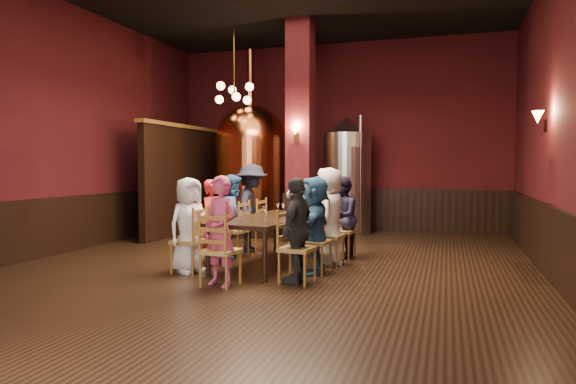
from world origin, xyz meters
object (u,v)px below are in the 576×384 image
(person_0, at_px, (189,225))
(person_1, at_px, (213,222))
(copper_kettle, at_px, (251,167))
(steel_vessel, at_px, (347,175))
(dining_table, at_px, (271,221))
(rose_vase, at_px, (293,197))
(person_2, at_px, (234,216))

(person_0, xyz_separation_m, person_1, (0.07, 0.67, -0.02))
(person_1, bearing_deg, copper_kettle, 26.68)
(steel_vessel, bearing_deg, person_1, -107.20)
(dining_table, xyz_separation_m, person_0, (-0.95, -0.91, 0.00))
(rose_vase, bearing_deg, steel_vessel, 82.68)
(rose_vase, bearing_deg, copper_kettle, 125.88)
(copper_kettle, bearing_deg, person_2, -74.15)
(dining_table, bearing_deg, person_0, -130.36)
(dining_table, height_order, steel_vessel, steel_vessel)
(person_0, height_order, steel_vessel, steel_vessel)
(dining_table, height_order, person_2, person_2)
(person_0, bearing_deg, person_2, 19.37)
(person_2, height_order, copper_kettle, copper_kettle)
(steel_vessel, bearing_deg, person_2, -109.17)
(person_2, bearing_deg, dining_table, -132.09)
(person_2, bearing_deg, steel_vessel, -34.28)
(person_2, xyz_separation_m, steel_vessel, (1.26, 3.61, 0.63))
(person_0, distance_m, rose_vase, 2.18)
(copper_kettle, bearing_deg, person_1, -77.94)
(person_2, xyz_separation_m, rose_vase, (0.87, 0.59, 0.30))
(copper_kettle, xyz_separation_m, rose_vase, (1.70, -2.35, -0.52))
(dining_table, height_order, copper_kettle, copper_kettle)
(dining_table, relative_size, person_1, 1.86)
(person_0, xyz_separation_m, steel_vessel, (1.39, 4.94, 0.64))
(person_0, xyz_separation_m, copper_kettle, (-0.70, 4.26, 0.83))
(copper_kettle, height_order, rose_vase, copper_kettle)
(person_2, xyz_separation_m, copper_kettle, (-0.83, 2.94, 0.82))
(person_1, xyz_separation_m, person_2, (0.07, 0.66, 0.03))
(person_1, bearing_deg, person_0, -171.13)
(person_1, distance_m, rose_vase, 1.59)
(person_1, height_order, person_2, person_2)
(copper_kettle, bearing_deg, person_0, -80.66)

